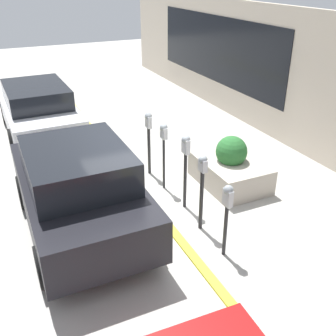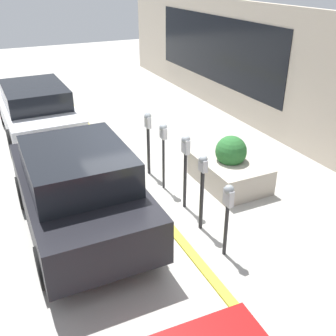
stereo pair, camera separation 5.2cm
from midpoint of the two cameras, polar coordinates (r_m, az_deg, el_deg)
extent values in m
plane|color=#ADAAA3|center=(7.80, -0.73, -6.37)|extent=(40.00, 40.00, 0.00)
cube|color=gold|center=(7.76, -1.28, -6.38)|extent=(24.50, 0.16, 0.04)
cube|color=black|center=(13.66, 6.88, 16.80)|extent=(7.35, 0.02, 2.09)
cylinder|color=#232326|center=(6.54, 8.53, -8.95)|extent=(0.06, 0.06, 0.96)
cube|color=#B7B7BC|center=(6.20, 8.92, -4.29)|extent=(0.19, 0.09, 0.28)
sphere|color=gray|center=(6.13, 9.01, -3.17)|extent=(0.16, 0.16, 0.16)
cylinder|color=#232326|center=(7.06, 5.06, -4.72)|extent=(0.07, 0.07, 1.18)
cube|color=#B7B7BC|center=(6.72, 5.30, 0.38)|extent=(0.18, 0.09, 0.22)
sphere|color=gray|center=(6.67, 5.34, 1.24)|extent=(0.15, 0.15, 0.15)
cylinder|color=#232326|center=(7.67, 2.68, -1.86)|extent=(0.07, 0.07, 1.18)
cube|color=#B7B7BC|center=(7.34, 2.81, 3.16)|extent=(0.19, 0.09, 0.28)
sphere|color=gray|center=(7.29, 2.83, 4.18)|extent=(0.16, 0.16, 0.16)
cylinder|color=#232326|center=(8.34, -0.43, 0.61)|extent=(0.05, 0.05, 1.17)
cube|color=#B7B7BC|center=(8.05, -0.45, 5.11)|extent=(0.19, 0.09, 0.24)
sphere|color=gray|center=(8.01, -0.45, 5.91)|extent=(0.16, 0.16, 0.16)
cylinder|color=#232326|center=(8.98, -2.59, 2.49)|extent=(0.07, 0.07, 1.14)
cube|color=#B7B7BC|center=(8.71, -2.69, 6.69)|extent=(0.19, 0.09, 0.26)
sphere|color=gray|center=(8.67, -2.71, 7.51)|extent=(0.16, 0.16, 0.16)
cube|color=#B2A899|center=(8.74, 9.12, -0.63)|extent=(1.69, 1.20, 0.57)
sphere|color=#28662D|center=(8.52, 9.37, 2.38)|extent=(0.68, 0.68, 0.68)
cube|color=black|center=(7.16, -12.60, -3.79)|extent=(3.89, 1.85, 0.75)
cube|color=black|center=(6.71, -12.85, 0.48)|extent=(2.02, 1.62, 0.58)
cylinder|color=black|center=(8.53, -8.74, -0.99)|extent=(0.66, 0.22, 0.66)
cylinder|color=black|center=(8.31, -19.98, -3.25)|extent=(0.66, 0.22, 0.66)
cylinder|color=black|center=(6.59, -2.49, -9.97)|extent=(0.66, 0.22, 0.66)
cylinder|color=black|center=(6.30, -17.29, -13.45)|extent=(0.66, 0.22, 0.66)
cube|color=silver|center=(11.82, -18.21, 7.77)|extent=(4.39, 1.88, 0.58)
cube|color=black|center=(11.50, -18.48, 10.10)|extent=(2.29, 1.62, 0.52)
cylinder|color=black|center=(13.28, -15.38, 8.88)|extent=(0.74, 0.21, 0.74)
cylinder|color=black|center=(13.14, -22.44, 7.60)|extent=(0.74, 0.21, 0.74)
cylinder|color=black|center=(10.77, -12.64, 5.00)|extent=(0.74, 0.21, 0.74)
cylinder|color=black|center=(10.60, -21.27, 3.39)|extent=(0.74, 0.21, 0.74)
camera|label=1|loc=(0.03, 90.20, -0.10)|focal=42.00mm
camera|label=2|loc=(0.03, -89.80, 0.10)|focal=42.00mm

